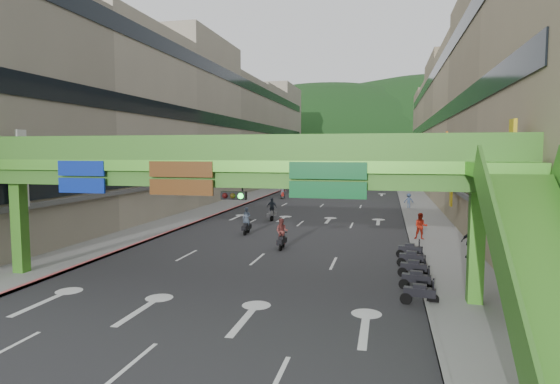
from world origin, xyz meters
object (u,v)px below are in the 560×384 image
object	(u,v)px
car_yellow	(347,185)
pedestrian_red	(421,228)
scooter_rider_mid	(282,233)
car_silver	(307,191)
overpass_near	(237,178)
scooter_rider_near	(247,222)

from	to	relation	value
car_yellow	pedestrian_red	size ratio (longest dim) A/B	2.02
scooter_rider_mid	car_silver	bearing A→B (deg)	97.08
car_silver	car_yellow	bearing A→B (deg)	68.02
overpass_near	scooter_rider_near	world-z (taller)	overpass_near
scooter_rider_near	scooter_rider_mid	size ratio (longest dim) A/B	1.03
scooter_rider_near	pedestrian_red	world-z (taller)	scooter_rider_near
scooter_rider_mid	car_silver	world-z (taller)	scooter_rider_mid
car_yellow	scooter_rider_mid	bearing A→B (deg)	-92.79
overpass_near	car_silver	world-z (taller)	overpass_near
car_silver	car_yellow	world-z (taller)	car_silver
scooter_rider_near	car_silver	world-z (taller)	scooter_rider_near
overpass_near	car_yellow	xyz separation A→B (m)	(-0.05, 59.69, -4.56)
scooter_rider_mid	car_yellow	world-z (taller)	scooter_rider_mid
car_silver	car_yellow	xyz separation A→B (m)	(4.64, 13.36, -0.01)
overpass_near	pedestrian_red	size ratio (longest dim) A/B	14.97
overpass_near	car_silver	size ratio (longest dim) A/B	7.04
overpass_near	car_silver	xyz separation A→B (m)	(-4.69, 46.32, -4.55)
car_silver	pedestrian_red	size ratio (longest dim) A/B	2.13
scooter_rider_near	overpass_near	bearing A→B (deg)	-74.56
scooter_rider_mid	car_yellow	bearing A→B (deg)	89.89
overpass_near	car_yellow	size ratio (longest dim) A/B	7.41
scooter_rider_near	car_yellow	xyz separation A→B (m)	(3.96, 45.16, -0.34)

